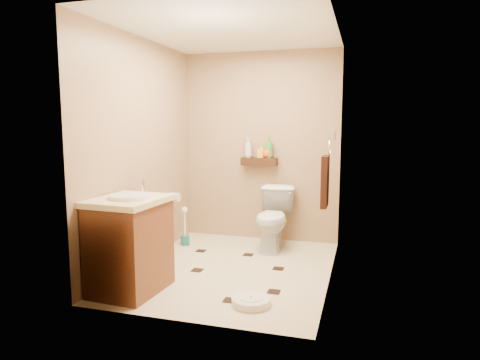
% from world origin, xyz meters
% --- Properties ---
extents(ground, '(2.50, 2.50, 0.00)m').
position_xyz_m(ground, '(0.00, 0.00, 0.00)').
color(ground, beige).
rests_on(ground, ground).
extents(wall_back, '(2.00, 0.04, 2.40)m').
position_xyz_m(wall_back, '(0.00, 1.25, 1.20)').
color(wall_back, '#A47E5D').
rests_on(wall_back, ground).
extents(wall_front, '(2.00, 0.04, 2.40)m').
position_xyz_m(wall_front, '(0.00, -1.25, 1.20)').
color(wall_front, '#A47E5D').
rests_on(wall_front, ground).
extents(wall_left, '(0.04, 2.50, 2.40)m').
position_xyz_m(wall_left, '(-1.00, 0.00, 1.20)').
color(wall_left, '#A47E5D').
rests_on(wall_left, ground).
extents(wall_right, '(0.04, 2.50, 2.40)m').
position_xyz_m(wall_right, '(1.00, 0.00, 1.20)').
color(wall_right, '#A47E5D').
rests_on(wall_right, ground).
extents(ceiling, '(2.00, 2.50, 0.02)m').
position_xyz_m(ceiling, '(0.00, 0.00, 2.40)').
color(ceiling, silver).
rests_on(ceiling, wall_back).
extents(wall_shelf, '(0.46, 0.14, 0.10)m').
position_xyz_m(wall_shelf, '(0.00, 1.17, 1.02)').
color(wall_shelf, '#34190E').
rests_on(wall_shelf, wall_back).
extents(floor_accents, '(1.20, 1.38, 0.01)m').
position_xyz_m(floor_accents, '(0.07, -0.05, 0.00)').
color(floor_accents, black).
rests_on(floor_accents, ground).
extents(toilet, '(0.42, 0.73, 0.74)m').
position_xyz_m(toilet, '(0.26, 0.83, 0.37)').
color(toilet, white).
rests_on(toilet, ground).
extents(vanity, '(0.62, 0.73, 0.98)m').
position_xyz_m(vanity, '(-0.70, -0.82, 0.44)').
color(vanity, brown).
rests_on(vanity, ground).
extents(bathroom_scale, '(0.38, 0.38, 0.07)m').
position_xyz_m(bathroom_scale, '(0.42, -0.81, 0.03)').
color(bathroom_scale, white).
rests_on(bathroom_scale, ground).
extents(toilet_brush, '(0.11, 0.11, 0.48)m').
position_xyz_m(toilet_brush, '(-0.82, 0.67, 0.17)').
color(toilet_brush, '#196563').
rests_on(toilet_brush, ground).
extents(towel_ring, '(0.12, 0.30, 0.76)m').
position_xyz_m(towel_ring, '(0.91, 0.25, 0.95)').
color(towel_ring, silver).
rests_on(towel_ring, wall_right).
extents(toilet_paper, '(0.12, 0.11, 0.12)m').
position_xyz_m(toilet_paper, '(-0.94, 0.65, 0.60)').
color(toilet_paper, white).
rests_on(toilet_paper, wall_left).
extents(bottle_a, '(0.13, 0.13, 0.25)m').
position_xyz_m(bottle_a, '(-0.14, 1.17, 1.20)').
color(bottle_a, beige).
rests_on(bottle_a, wall_shelf).
extents(bottle_b, '(0.10, 0.10, 0.17)m').
position_xyz_m(bottle_b, '(0.03, 1.17, 1.16)').
color(bottle_b, '#FFA535').
rests_on(bottle_b, wall_shelf).
extents(bottle_c, '(0.16, 0.16, 0.16)m').
position_xyz_m(bottle_c, '(0.11, 1.17, 1.15)').
color(bottle_c, '#ED461B').
rests_on(bottle_c, wall_shelf).
extents(bottle_d, '(0.14, 0.14, 0.26)m').
position_xyz_m(bottle_d, '(0.13, 1.17, 1.20)').
color(bottle_d, green).
rests_on(bottle_d, wall_shelf).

